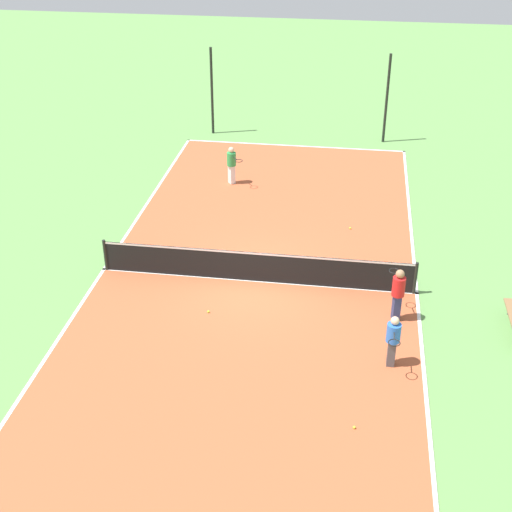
# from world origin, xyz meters

# --- Properties ---
(ground_plane) EXTENTS (80.00, 80.00, 0.00)m
(ground_plane) POSITION_xyz_m (0.00, 0.00, 0.00)
(ground_plane) COLOR #60934C
(court_surface) EXTENTS (9.83, 23.58, 0.02)m
(court_surface) POSITION_xyz_m (0.00, 0.00, 0.01)
(court_surface) COLOR #B75633
(court_surface) RESTS_ON ground_plane
(tennis_net) EXTENTS (9.63, 0.10, 1.04)m
(tennis_net) POSITION_xyz_m (0.00, 0.00, 0.55)
(tennis_net) COLOR black
(tennis_net) RESTS_ON court_surface
(player_far_green) EXTENTS (0.84, 0.93, 1.51)m
(player_far_green) POSITION_xyz_m (-2.04, 7.23, 0.88)
(player_far_green) COLOR white
(player_far_green) RESTS_ON court_surface
(player_near_blue) EXTENTS (0.37, 0.94, 1.46)m
(player_near_blue) POSITION_xyz_m (4.01, -3.56, 0.85)
(player_near_blue) COLOR #4C4C51
(player_near_blue) RESTS_ON court_surface
(player_coach_red) EXTENTS (0.51, 0.98, 1.61)m
(player_coach_red) POSITION_xyz_m (4.18, -1.46, 0.94)
(player_coach_red) COLOR navy
(player_coach_red) RESTS_ON court_surface
(tennis_ball_near_net) EXTENTS (0.07, 0.07, 0.07)m
(tennis_ball_near_net) POSITION_xyz_m (3.17, -6.05, 0.06)
(tennis_ball_near_net) COLOR #CCE033
(tennis_ball_near_net) RESTS_ON court_surface
(tennis_ball_right_alley) EXTENTS (0.07, 0.07, 0.07)m
(tennis_ball_right_alley) POSITION_xyz_m (2.76, 3.91, 0.06)
(tennis_ball_right_alley) COLOR #CCE033
(tennis_ball_right_alley) RESTS_ON court_surface
(tennis_ball_far_baseline) EXTENTS (0.07, 0.07, 0.07)m
(tennis_ball_far_baseline) POSITION_xyz_m (-1.09, -1.92, 0.06)
(tennis_ball_far_baseline) COLOR #CCE033
(tennis_ball_far_baseline) RESTS_ON court_surface
(fence_post_back_left) EXTENTS (0.12, 0.12, 3.99)m
(fence_post_back_left) POSITION_xyz_m (-3.95, 12.91, 1.99)
(fence_post_back_left) COLOR black
(fence_post_back_left) RESTS_ON ground_plane
(fence_post_back_right) EXTENTS (0.12, 0.12, 3.99)m
(fence_post_back_right) POSITION_xyz_m (3.95, 12.91, 1.99)
(fence_post_back_right) COLOR black
(fence_post_back_right) RESTS_ON ground_plane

